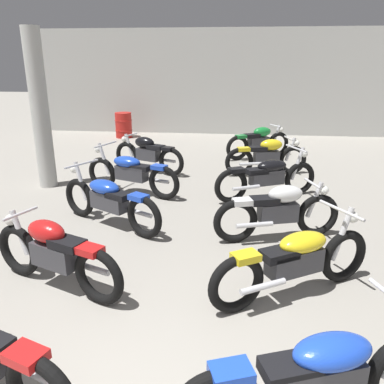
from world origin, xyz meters
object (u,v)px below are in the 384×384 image
(motorcycle_right_row_0, at_px, (319,377))
(motorcycle_right_row_4, at_px, (267,156))
(oil_drum, at_px, (124,125))
(motorcycle_left_row_4, at_px, (148,153))
(support_pillar, at_px, (40,111))
(motorcycle_right_row_5, at_px, (259,141))
(motorcycle_left_row_3, at_px, (131,172))
(motorcycle_left_row_1, at_px, (54,253))
(motorcycle_left_row_2, at_px, (109,200))
(motorcycle_right_row_1, at_px, (295,260))
(motorcycle_right_row_3, at_px, (267,176))
(motorcycle_right_row_2, at_px, (279,211))

(motorcycle_right_row_0, bearing_deg, motorcycle_right_row_4, 89.29)
(oil_drum, bearing_deg, motorcycle_left_row_4, -66.96)
(support_pillar, height_order, motorcycle_right_row_5, support_pillar)
(support_pillar, distance_m, motorcycle_left_row_3, 2.25)
(support_pillar, bearing_deg, motorcycle_left_row_3, -9.18)
(motorcycle_left_row_1, height_order, motorcycle_left_row_2, motorcycle_left_row_2)
(support_pillar, bearing_deg, motorcycle_right_row_1, -37.71)
(motorcycle_left_row_4, xyz_separation_m, motorcycle_right_row_3, (2.70, -1.60, -0.01))
(motorcycle_right_row_2, distance_m, motorcycle_right_row_4, 3.50)
(support_pillar, height_order, motorcycle_right_row_2, support_pillar)
(motorcycle_left_row_1, height_order, oil_drum, motorcycle_left_row_1)
(motorcycle_right_row_0, distance_m, motorcycle_right_row_2, 3.23)
(motorcycle_left_row_1, distance_m, oil_drum, 9.49)
(motorcycle_left_row_3, xyz_separation_m, motorcycle_right_row_0, (2.71, -5.05, 0.00))
(motorcycle_left_row_2, bearing_deg, motorcycle_left_row_4, 91.35)
(motorcycle_left_row_1, distance_m, motorcycle_right_row_5, 7.33)
(support_pillar, height_order, motorcycle_right_row_4, support_pillar)
(motorcycle_right_row_2, distance_m, motorcycle_right_row_3, 1.83)
(motorcycle_right_row_2, distance_m, motorcycle_right_row_5, 5.17)
(motorcycle_left_row_2, xyz_separation_m, motorcycle_right_row_5, (2.62, 4.97, 0.01))
(motorcycle_right_row_1, relative_size, motorcycle_right_row_2, 1.00)
(motorcycle_left_row_1, relative_size, motorcycle_right_row_1, 0.97)
(motorcycle_left_row_1, bearing_deg, motorcycle_left_row_3, 90.12)
(motorcycle_left_row_1, distance_m, motorcycle_right_row_2, 3.18)
(motorcycle_right_row_4, bearing_deg, motorcycle_left_row_1, -118.34)
(motorcycle_left_row_2, relative_size, motorcycle_right_row_0, 0.94)
(motorcycle_left_row_2, height_order, motorcycle_right_row_4, motorcycle_left_row_2)
(motorcycle_left_row_1, height_order, motorcycle_right_row_5, same)
(support_pillar, relative_size, motorcycle_left_row_1, 1.72)
(motorcycle_left_row_3, bearing_deg, motorcycle_right_row_3, 0.20)
(motorcycle_right_row_1, distance_m, motorcycle_right_row_3, 3.33)
(motorcycle_right_row_4, height_order, motorcycle_right_row_5, same)
(support_pillar, distance_m, motorcycle_right_row_3, 4.75)
(motorcycle_left_row_1, xyz_separation_m, motorcycle_right_row_3, (2.68, 3.48, -0.01))
(motorcycle_left_row_3, height_order, motorcycle_left_row_4, motorcycle_left_row_3)
(motorcycle_left_row_4, height_order, motorcycle_right_row_5, same)
(motorcycle_left_row_1, distance_m, motorcycle_left_row_2, 1.85)
(motorcycle_right_row_1, distance_m, motorcycle_right_row_2, 1.50)
(motorcycle_right_row_3, distance_m, motorcycle_right_row_4, 1.68)
(support_pillar, relative_size, motorcycle_left_row_3, 1.54)
(motorcycle_right_row_0, bearing_deg, motorcycle_left_row_3, 118.18)
(motorcycle_left_row_4, bearing_deg, motorcycle_left_row_1, -89.77)
(support_pillar, bearing_deg, motorcycle_right_row_4, 16.28)
(motorcycle_right_row_1, relative_size, motorcycle_right_row_3, 0.96)
(support_pillar, bearing_deg, motorcycle_right_row_2, -24.61)
(motorcycle_right_row_2, xyz_separation_m, motorcycle_right_row_4, (0.06, 3.50, 0.00))
(support_pillar, height_order, motorcycle_right_row_3, support_pillar)
(motorcycle_left_row_3, bearing_deg, oil_drum, 107.21)
(oil_drum, bearing_deg, motorcycle_right_row_0, -67.48)
(motorcycle_left_row_2, xyz_separation_m, oil_drum, (-1.87, 7.46, -0.03))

